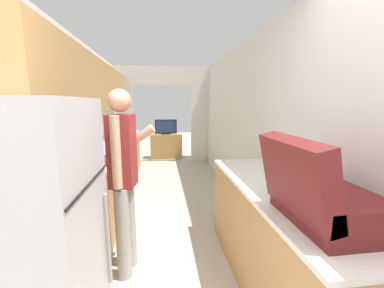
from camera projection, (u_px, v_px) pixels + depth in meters
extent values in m
cube|color=silver|center=(55.00, 134.00, 2.64)|extent=(0.06, 7.93, 2.50)
cube|color=#B2844C|center=(94.00, 86.00, 3.55)|extent=(0.32, 4.28, 0.74)
cube|color=silver|center=(263.00, 130.00, 2.96)|extent=(0.06, 7.93, 2.50)
cube|color=silver|center=(121.00, 125.00, 6.01)|extent=(0.65, 0.06, 2.05)
cube|color=silver|center=(203.00, 124.00, 6.29)|extent=(0.65, 0.06, 2.05)
cube|color=silver|center=(162.00, 75.00, 5.93)|extent=(2.79, 0.06, 0.45)
cube|color=#B2844C|center=(76.00, 222.00, 2.30)|extent=(0.60, 1.19, 0.88)
cube|color=silver|center=(71.00, 178.00, 2.22)|extent=(0.62, 1.20, 0.03)
cube|color=#B2844C|center=(120.00, 161.00, 4.76)|extent=(0.60, 2.33, 0.88)
cube|color=silver|center=(118.00, 138.00, 4.69)|extent=(0.62, 2.34, 0.03)
cube|color=#9EA3A8|center=(64.00, 182.00, 2.05)|extent=(0.42, 0.44, 0.00)
cube|color=#B2844C|center=(275.00, 241.00, 2.00)|extent=(0.60, 1.96, 0.88)
cube|color=silver|center=(279.00, 190.00, 1.92)|extent=(0.62, 1.98, 0.03)
cube|color=#B7B7BC|center=(22.00, 247.00, 1.29)|extent=(0.76, 0.72, 1.62)
cube|color=black|center=(91.00, 182.00, 1.28)|extent=(0.01, 0.69, 0.01)
cylinder|color=#99999E|center=(108.00, 240.00, 1.59)|extent=(0.02, 0.02, 0.65)
cube|color=white|center=(101.00, 186.00, 3.25)|extent=(0.62, 0.76, 0.91)
cube|color=black|center=(125.00, 185.00, 3.29)|extent=(0.01, 0.52, 0.27)
cylinder|color=#B7B7BC|center=(125.00, 169.00, 3.26)|extent=(0.02, 0.61, 0.02)
cube|color=white|center=(76.00, 149.00, 3.12)|extent=(0.04, 0.76, 0.14)
cylinder|color=#232328|center=(106.00, 157.00, 3.03)|extent=(0.16, 0.16, 0.01)
cylinder|color=#232328|center=(111.00, 151.00, 3.35)|extent=(0.16, 0.16, 0.01)
cylinder|color=#232328|center=(85.00, 157.00, 2.99)|extent=(0.16, 0.16, 0.01)
cylinder|color=#232328|center=(93.00, 152.00, 3.32)|extent=(0.16, 0.16, 0.01)
cylinder|color=#9E9E9E|center=(123.00, 234.00, 2.12)|extent=(0.15, 0.15, 0.85)
cylinder|color=#9E9E9E|center=(129.00, 225.00, 2.28)|extent=(0.15, 0.15, 0.85)
cube|color=maroon|center=(122.00, 151.00, 2.07)|extent=(0.24, 0.24, 0.64)
cylinder|color=#DBAD89|center=(116.00, 153.00, 1.92)|extent=(0.09, 0.09, 0.61)
cylinder|color=#DBAD89|center=(127.00, 146.00, 2.21)|extent=(0.55, 0.17, 0.41)
sphere|color=#DBAD89|center=(119.00, 100.00, 1.99)|extent=(0.20, 0.20, 0.20)
cube|color=#5B1919|center=(328.00, 206.00, 1.35)|extent=(0.42, 0.58, 0.20)
cube|color=#5B1919|center=(295.00, 176.00, 1.29)|extent=(0.19, 0.58, 0.43)
cube|color=#2D2D33|center=(299.00, 167.00, 1.62)|extent=(0.25, 0.02, 0.10)
cube|color=#B2844C|center=(166.00, 146.00, 6.85)|extent=(0.90, 0.42, 0.70)
cube|color=black|center=(166.00, 134.00, 6.75)|extent=(0.27, 0.16, 0.02)
cube|color=black|center=(166.00, 127.00, 6.71)|extent=(0.62, 0.04, 0.40)
cube|color=navy|center=(166.00, 127.00, 6.69)|extent=(0.57, 0.01, 0.35)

